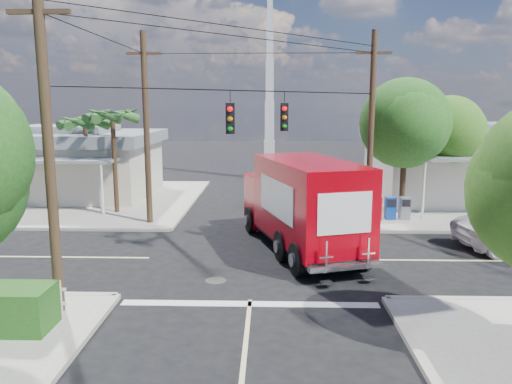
{
  "coord_description": "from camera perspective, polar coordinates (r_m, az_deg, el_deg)",
  "views": [
    {
      "loc": [
        0.58,
        -18.0,
        5.74
      ],
      "look_at": [
        0.0,
        2.0,
        2.2
      ],
      "focal_mm": 35.0,
      "sensor_mm": 36.0,
      "label": 1
    }
  ],
  "objects": [
    {
      "name": "ground",
      "position": [
        18.91,
        -0.18,
        -7.64
      ],
      "size": [
        120.0,
        120.0,
        0.0
      ],
      "primitive_type": "plane",
      "color": "black",
      "rests_on": "ground"
    },
    {
      "name": "sidewalk_ne",
      "position": [
        31.19,
        20.92,
        -1.11
      ],
      "size": [
        14.12,
        14.12,
        0.14
      ],
      "color": "#9A958B",
      "rests_on": "ground"
    },
    {
      "name": "sidewalk_nw",
      "position": [
        31.59,
        -19.65,
        -0.9
      ],
      "size": [
        14.12,
        14.12,
        0.14
      ],
      "color": "#9A958B",
      "rests_on": "ground"
    },
    {
      "name": "road_markings",
      "position": [
        17.51,
        -0.33,
        -9.09
      ],
      "size": [
        32.0,
        32.0,
        0.01
      ],
      "color": "beige",
      "rests_on": "ground"
    },
    {
      "name": "building_ne",
      "position": [
        32.43,
        23.25,
        3.17
      ],
      "size": [
        11.8,
        10.2,
        4.5
      ],
      "color": "beige",
      "rests_on": "sidewalk_ne"
    },
    {
      "name": "building_nw",
      "position": [
        33.15,
        -20.69,
        3.29
      ],
      "size": [
        10.8,
        10.2,
        4.3
      ],
      "color": "beige",
      "rests_on": "sidewalk_nw"
    },
    {
      "name": "radio_tower",
      "position": [
        38.0,
        1.56,
        9.88
      ],
      "size": [
        0.8,
        0.8,
        17.0
      ],
      "color": "silver",
      "rests_on": "ground"
    },
    {
      "name": "tree_ne_front",
      "position": [
        25.65,
        16.78,
        7.43
      ],
      "size": [
        4.21,
        4.14,
        6.66
      ],
      "color": "#422D1C",
      "rests_on": "sidewalk_ne"
    },
    {
      "name": "tree_ne_back",
      "position": [
        28.54,
        20.65,
        6.27
      ],
      "size": [
        3.77,
        3.66,
        5.82
      ],
      "color": "#422D1C",
      "rests_on": "sidewalk_ne"
    },
    {
      "name": "palm_nw_front",
      "position": [
        26.76,
        -16.08,
        8.15
      ],
      "size": [
        3.01,
        3.08,
        5.59
      ],
      "color": "#422D1C",
      "rests_on": "sidewalk_nw"
    },
    {
      "name": "palm_nw_back",
      "position": [
        28.84,
        -18.96,
        7.37
      ],
      "size": [
        3.01,
        3.08,
        5.19
      ],
      "color": "#422D1C",
      "rests_on": "sidewalk_nw"
    },
    {
      "name": "utility_poles",
      "position": [
        19.76,
        -4.66,
        6.9
      ],
      "size": [
        12.0,
        10.68,
        9.0
      ],
      "color": "#473321",
      "rests_on": "ground"
    },
    {
      "name": "vending_boxes",
      "position": [
        25.43,
        15.1,
        -1.78
      ],
      "size": [
        1.9,
        0.5,
        1.1
      ],
      "color": "#B5160C",
      "rests_on": "sidewalk_ne"
    },
    {
      "name": "delivery_truck",
      "position": [
        19.68,
        5.24,
        -1.38
      ],
      "size": [
        4.89,
        8.8,
        3.66
      ],
      "color": "black",
      "rests_on": "ground"
    }
  ]
}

